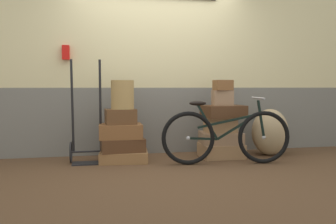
# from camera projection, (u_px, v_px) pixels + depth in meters

# --- Properties ---
(ground) EXTENTS (9.57, 5.20, 0.06)m
(ground) POSITION_uv_depth(u_px,v_px,m) (166.00, 166.00, 4.54)
(ground) COLOR #513823
(station_building) EXTENTS (7.57, 0.74, 2.84)m
(station_building) POSITION_uv_depth(u_px,v_px,m) (156.00, 59.00, 5.27)
(station_building) COLOR slate
(station_building) RESTS_ON ground
(suitcase_0) EXTENTS (0.67, 0.50, 0.14)m
(suitcase_0) POSITION_uv_depth(u_px,v_px,m) (124.00, 156.00, 4.67)
(suitcase_0) COLOR olive
(suitcase_0) RESTS_ON ground
(suitcase_1) EXTENTS (0.59, 0.44, 0.18)m
(suitcase_1) POSITION_uv_depth(u_px,v_px,m) (123.00, 145.00, 4.66)
(suitcase_1) COLOR #4C2D19
(suitcase_1) RESTS_ON suitcase_0
(suitcase_2) EXTENTS (0.57, 0.39, 0.19)m
(suitcase_2) POSITION_uv_depth(u_px,v_px,m) (121.00, 131.00, 4.64)
(suitcase_2) COLOR brown
(suitcase_2) RESTS_ON suitcase_1
(suitcase_3) EXTENTS (0.42, 0.34, 0.20)m
(suitcase_3) POSITION_uv_depth(u_px,v_px,m) (121.00, 117.00, 4.63)
(suitcase_3) COLOR brown
(suitcase_3) RESTS_ON suitcase_2
(suitcase_4) EXTENTS (0.58, 0.47, 0.20)m
(suitcase_4) POSITION_uv_depth(u_px,v_px,m) (221.00, 150.00, 4.96)
(suitcase_4) COLOR #9E754C
(suitcase_4) RESTS_ON ground
(suitcase_5) EXTENTS (0.61, 0.51, 0.16)m
(suitcase_5) POSITION_uv_depth(u_px,v_px,m) (221.00, 138.00, 4.96)
(suitcase_5) COLOR #937051
(suitcase_5) RESTS_ON suitcase_4
(suitcase_6) EXTENTS (0.42, 0.34, 0.22)m
(suitcase_6) POSITION_uv_depth(u_px,v_px,m) (220.00, 125.00, 4.94)
(suitcase_6) COLOR #9E754C
(suitcase_6) RESTS_ON suitcase_5
(suitcase_7) EXTENTS (0.60, 0.46, 0.17)m
(suitcase_7) POSITION_uv_depth(u_px,v_px,m) (223.00, 111.00, 4.89)
(suitcase_7) COLOR #4C2D19
(suitcase_7) RESTS_ON suitcase_6
(suitcase_8) EXTENTS (0.29, 0.24, 0.21)m
(suitcase_8) POSITION_uv_depth(u_px,v_px,m) (222.00, 98.00, 4.92)
(suitcase_8) COLOR #937051
(suitcase_8) RESTS_ON suitcase_7
(suitcase_9) EXTENTS (0.25, 0.20, 0.14)m
(suitcase_9) POSITION_uv_depth(u_px,v_px,m) (223.00, 85.00, 4.88)
(suitcase_9) COLOR brown
(suitcase_9) RESTS_ON suitcase_8
(wicker_basket) EXTENTS (0.30, 0.30, 0.38)m
(wicker_basket) POSITION_uv_depth(u_px,v_px,m) (122.00, 95.00, 4.62)
(wicker_basket) COLOR #A8844C
(wicker_basket) RESTS_ON suitcase_3
(luggage_trolley) EXTENTS (0.44, 0.36, 1.36)m
(luggage_trolley) POSITION_uv_depth(u_px,v_px,m) (87.00, 139.00, 4.60)
(luggage_trolley) COLOR black
(luggage_trolley) RESTS_ON ground
(burlap_sack) EXTENTS (0.54, 0.46, 0.68)m
(burlap_sack) POSITION_uv_depth(u_px,v_px,m) (270.00, 132.00, 5.10)
(burlap_sack) COLOR tan
(burlap_sack) RESTS_ON ground
(bicycle) EXTENTS (1.68, 0.46, 0.87)m
(bicycle) POSITION_uv_depth(u_px,v_px,m) (226.00, 136.00, 4.50)
(bicycle) COLOR black
(bicycle) RESTS_ON ground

